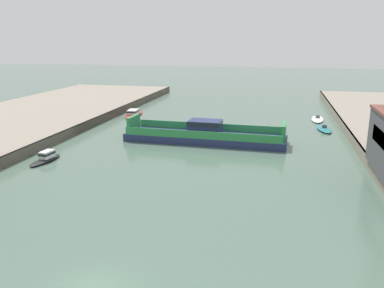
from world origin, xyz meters
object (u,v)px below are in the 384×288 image
moored_boat_far_right (324,129)px  moored_boat_far_left (46,158)px  moored_boat_mid_left (317,119)px  moored_boat_near_right (134,113)px  chain_ferry (205,135)px

moored_boat_far_right → moored_boat_far_left: bearing=-144.2°
moored_boat_mid_left → moored_boat_far_left: moored_boat_far_left is taller
moored_boat_far_left → moored_boat_near_right: bearing=90.4°
moored_boat_mid_left → moored_boat_far_right: bearing=-87.6°
chain_ferry → moored_boat_far_right: 21.29m
chain_ferry → moored_boat_far_right: (17.84, 11.60, -0.77)m
moored_boat_near_right → moored_boat_far_right: size_ratio=1.36×
moored_boat_near_right → moored_boat_far_left: moored_boat_near_right is taller
moored_boat_near_right → moored_boat_far_left: bearing=-89.6°
moored_boat_near_right → moored_boat_far_right: (35.34, -5.33, -0.25)m
moored_boat_far_right → chain_ferry: bearing=-147.0°
moored_boat_far_left → moored_boat_far_right: size_ratio=0.89×
moored_boat_near_right → moored_boat_mid_left: bearing=5.5°
moored_boat_far_right → moored_boat_near_right: bearing=171.4°
moored_boat_far_left → chain_ferry: bearing=38.4°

